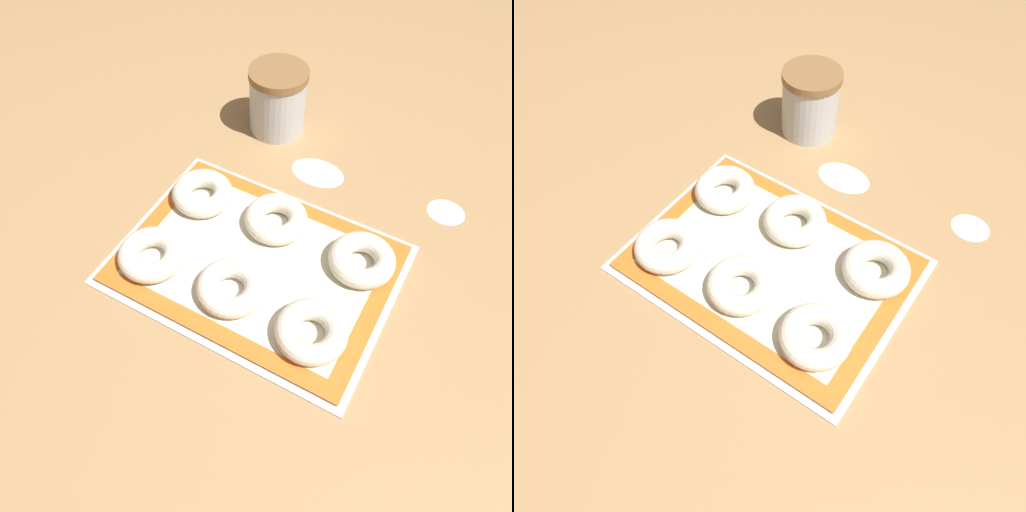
% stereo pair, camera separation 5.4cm
% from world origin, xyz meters
% --- Properties ---
extents(ground_plane, '(2.80, 2.80, 0.00)m').
position_xyz_m(ground_plane, '(0.00, 0.00, 0.00)').
color(ground_plane, '#A87F51').
extents(baking_tray, '(0.49, 0.36, 0.01)m').
position_xyz_m(baking_tray, '(0.02, 0.01, 0.00)').
color(baking_tray, silver).
rests_on(baking_tray, ground_plane).
extents(baking_mat, '(0.47, 0.34, 0.00)m').
position_xyz_m(baking_mat, '(0.02, 0.01, 0.01)').
color(baking_mat, orange).
rests_on(baking_mat, baking_tray).
extents(bagel_front_left, '(0.12, 0.12, 0.04)m').
position_xyz_m(bagel_front_left, '(-0.14, -0.07, 0.03)').
color(bagel_front_left, silver).
rests_on(bagel_front_left, baking_mat).
extents(bagel_front_center, '(0.12, 0.12, 0.04)m').
position_xyz_m(bagel_front_center, '(0.01, -0.07, 0.03)').
color(bagel_front_center, silver).
rests_on(bagel_front_center, baking_mat).
extents(bagel_front_right, '(0.12, 0.12, 0.04)m').
position_xyz_m(bagel_front_right, '(0.17, -0.07, 0.03)').
color(bagel_front_right, silver).
rests_on(bagel_front_right, baking_mat).
extents(bagel_back_left, '(0.12, 0.12, 0.04)m').
position_xyz_m(bagel_back_left, '(-0.15, 0.09, 0.03)').
color(bagel_back_left, silver).
rests_on(bagel_back_left, baking_mat).
extents(bagel_back_center, '(0.12, 0.12, 0.04)m').
position_xyz_m(bagel_back_center, '(0.01, 0.11, 0.03)').
color(bagel_back_center, silver).
rests_on(bagel_back_center, baking_mat).
extents(bagel_back_right, '(0.12, 0.12, 0.04)m').
position_xyz_m(bagel_back_right, '(0.18, 0.10, 0.03)').
color(bagel_back_right, silver).
rests_on(bagel_back_right, baking_mat).
extents(flour_canister, '(0.13, 0.13, 0.14)m').
position_xyz_m(flour_canister, '(-0.13, 0.37, 0.07)').
color(flour_canister, silver).
rests_on(flour_canister, ground_plane).
extents(flour_patch_near, '(0.07, 0.07, 0.00)m').
position_xyz_m(flour_patch_near, '(0.28, 0.30, 0.00)').
color(flour_patch_near, white).
rests_on(flour_patch_near, ground_plane).
extents(flour_patch_far, '(0.11, 0.08, 0.00)m').
position_xyz_m(flour_patch_far, '(0.02, 0.28, 0.00)').
color(flour_patch_far, white).
rests_on(flour_patch_far, ground_plane).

